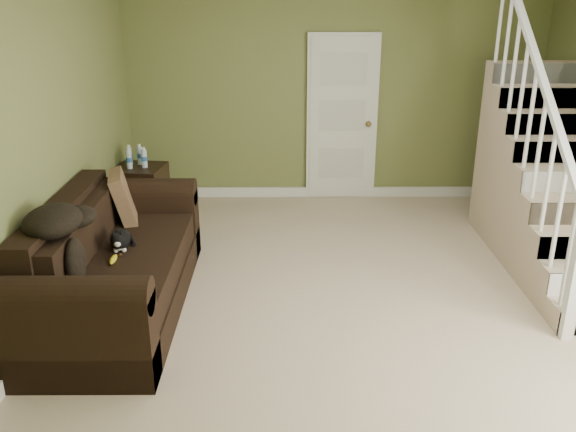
{
  "coord_description": "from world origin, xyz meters",
  "views": [
    {
      "loc": [
        -0.6,
        -4.65,
        2.54
      ],
      "look_at": [
        -0.57,
        0.17,
        0.7
      ],
      "focal_mm": 38.0,
      "sensor_mm": 36.0,
      "label": 1
    }
  ],
  "objects_px": {
    "side_table": "(141,192)",
    "banana": "(113,259)",
    "sofa": "(112,269)",
    "cat": "(120,240)"
  },
  "relations": [
    {
      "from": "side_table",
      "to": "banana",
      "type": "distance_m",
      "value": 2.26
    },
    {
      "from": "sofa",
      "to": "cat",
      "type": "xyz_separation_m",
      "value": [
        0.07,
        0.07,
        0.23
      ]
    },
    {
      "from": "side_table",
      "to": "cat",
      "type": "bearing_deg",
      "value": -81.86
    },
    {
      "from": "side_table",
      "to": "banana",
      "type": "xyz_separation_m",
      "value": [
        0.29,
        -2.24,
        0.2
      ]
    },
    {
      "from": "cat",
      "to": "sofa",
      "type": "bearing_deg",
      "value": -144.11
    },
    {
      "from": "side_table",
      "to": "cat",
      "type": "xyz_separation_m",
      "value": [
        0.28,
        -1.98,
        0.26
      ]
    },
    {
      "from": "side_table",
      "to": "cat",
      "type": "relative_size",
      "value": 1.98
    },
    {
      "from": "side_table",
      "to": "banana",
      "type": "height_order",
      "value": "side_table"
    },
    {
      "from": "sofa",
      "to": "banana",
      "type": "height_order",
      "value": "sofa"
    },
    {
      "from": "sofa",
      "to": "banana",
      "type": "bearing_deg",
      "value": -67.75
    }
  ]
}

